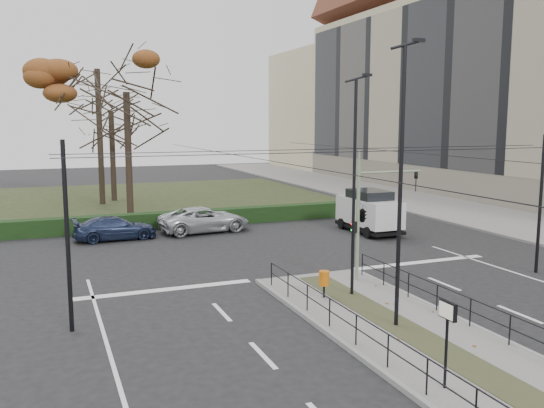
{
  "coord_description": "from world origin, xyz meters",
  "views": [
    {
      "loc": [
        -10.18,
        -16.43,
        6.52
      ],
      "look_at": [
        -0.29,
        8.36,
        2.7
      ],
      "focal_mm": 38.0,
      "sensor_mm": 36.0,
      "label": 1
    }
  ],
  "objects_px": {
    "info_panel": "(447,320)",
    "parked_car_third": "(115,228)",
    "traffic_light": "(364,213)",
    "rust_tree": "(97,69)",
    "white_van": "(369,210)",
    "bare_tree_center": "(111,119)",
    "litter_bin": "(324,279)",
    "parked_car_fourth": "(205,219)",
    "streetlamp_median_near": "(401,184)",
    "streetlamp_median_far": "(354,185)",
    "bare_tree_near": "(127,101)"
  },
  "relations": [
    {
      "from": "streetlamp_median_near",
      "to": "bare_tree_center",
      "type": "xyz_separation_m",
      "value": [
        -4.82,
        33.74,
        2.14
      ]
    },
    {
      "from": "parked_car_fourth",
      "to": "bare_tree_center",
      "type": "height_order",
      "value": "bare_tree_center"
    },
    {
      "from": "traffic_light",
      "to": "rust_tree",
      "type": "xyz_separation_m",
      "value": [
        -7.72,
        26.77,
        7.63
      ]
    },
    {
      "from": "streetlamp_median_near",
      "to": "bare_tree_near",
      "type": "relative_size",
      "value": 0.8
    },
    {
      "from": "info_panel",
      "to": "parked_car_third",
      "type": "xyz_separation_m",
      "value": [
        -5.21,
        21.83,
        -1.18
      ]
    },
    {
      "from": "parked_car_fourth",
      "to": "litter_bin",
      "type": "bearing_deg",
      "value": 176.19
    },
    {
      "from": "parked_car_third",
      "to": "parked_car_fourth",
      "type": "distance_m",
      "value": 5.27
    },
    {
      "from": "traffic_light",
      "to": "bare_tree_center",
      "type": "relative_size",
      "value": 0.49
    },
    {
      "from": "bare_tree_near",
      "to": "streetlamp_median_far",
      "type": "bearing_deg",
      "value": -75.63
    },
    {
      "from": "info_panel",
      "to": "parked_car_third",
      "type": "distance_m",
      "value": 22.48
    },
    {
      "from": "white_van",
      "to": "bare_tree_near",
      "type": "distance_m",
      "value": 17.04
    },
    {
      "from": "white_van",
      "to": "bare_tree_near",
      "type": "relative_size",
      "value": 0.43
    },
    {
      "from": "traffic_light",
      "to": "white_van",
      "type": "distance_m",
      "value": 11.08
    },
    {
      "from": "bare_tree_near",
      "to": "rust_tree",
      "type": "bearing_deg",
      "value": 97.29
    },
    {
      "from": "info_panel",
      "to": "litter_bin",
      "type": "bearing_deg",
      "value": 85.67
    },
    {
      "from": "litter_bin",
      "to": "streetlamp_median_near",
      "type": "distance_m",
      "value": 5.2
    },
    {
      "from": "traffic_light",
      "to": "rust_tree",
      "type": "height_order",
      "value": "rust_tree"
    },
    {
      "from": "info_panel",
      "to": "rust_tree",
      "type": "relative_size",
      "value": 0.16
    },
    {
      "from": "info_panel",
      "to": "traffic_light",
      "type": "bearing_deg",
      "value": 70.97
    },
    {
      "from": "bare_tree_center",
      "to": "bare_tree_near",
      "type": "relative_size",
      "value": 0.86
    },
    {
      "from": "white_van",
      "to": "bare_tree_center",
      "type": "xyz_separation_m",
      "value": [
        -12.5,
        19.37,
        5.46
      ]
    },
    {
      "from": "parked_car_third",
      "to": "bare_tree_center",
      "type": "relative_size",
      "value": 0.47
    },
    {
      "from": "parked_car_fourth",
      "to": "white_van",
      "type": "bearing_deg",
      "value": -118.48
    },
    {
      "from": "rust_tree",
      "to": "streetlamp_median_far",
      "type": "bearing_deg",
      "value": -77.6
    },
    {
      "from": "litter_bin",
      "to": "parked_car_fourth",
      "type": "distance_m",
      "value": 14.68
    },
    {
      "from": "litter_bin",
      "to": "bare_tree_center",
      "type": "xyz_separation_m",
      "value": [
        -4.0,
        30.28,
        5.93
      ]
    },
    {
      "from": "bare_tree_center",
      "to": "litter_bin",
      "type": "bearing_deg",
      "value": -82.48
    },
    {
      "from": "traffic_light",
      "to": "info_panel",
      "type": "distance_m",
      "value": 9.82
    },
    {
      "from": "streetlamp_median_near",
      "to": "streetlamp_median_far",
      "type": "xyz_separation_m",
      "value": [
        0.33,
        3.4,
        -0.39
      ]
    },
    {
      "from": "info_panel",
      "to": "streetlamp_median_far",
      "type": "relative_size",
      "value": 0.27
    },
    {
      "from": "info_panel",
      "to": "bare_tree_near",
      "type": "distance_m",
      "value": 28.79
    },
    {
      "from": "rust_tree",
      "to": "bare_tree_near",
      "type": "bearing_deg",
      "value": -82.71
    },
    {
      "from": "streetlamp_median_far",
      "to": "parked_car_fourth",
      "type": "bearing_deg",
      "value": 96.55
    },
    {
      "from": "parked_car_third",
      "to": "bare_tree_near",
      "type": "xyz_separation_m",
      "value": [
        1.71,
        6.11,
        7.17
      ]
    },
    {
      "from": "litter_bin",
      "to": "parked_car_fourth",
      "type": "xyz_separation_m",
      "value": [
        -0.54,
        14.67,
        -0.1
      ]
    },
    {
      "from": "streetlamp_median_far",
      "to": "rust_tree",
      "type": "height_order",
      "value": "rust_tree"
    },
    {
      "from": "parked_car_fourth",
      "to": "rust_tree",
      "type": "relative_size",
      "value": 0.39
    },
    {
      "from": "litter_bin",
      "to": "info_panel",
      "type": "bearing_deg",
      "value": -94.33
    },
    {
      "from": "info_panel",
      "to": "streetlamp_median_far",
      "type": "bearing_deg",
      "value": 77.05
    },
    {
      "from": "litter_bin",
      "to": "parked_car_third",
      "type": "relative_size",
      "value": 0.22
    },
    {
      "from": "rust_tree",
      "to": "bare_tree_near",
      "type": "xyz_separation_m",
      "value": [
        1.03,
        -8.05,
        -2.69
      ]
    },
    {
      "from": "parked_car_fourth",
      "to": "white_van",
      "type": "xyz_separation_m",
      "value": [
        9.04,
        -3.76,
        0.57
      ]
    },
    {
      "from": "parked_car_fourth",
      "to": "parked_car_third",
      "type": "bearing_deg",
      "value": 88.51
    },
    {
      "from": "parked_car_fourth",
      "to": "bare_tree_center",
      "type": "xyz_separation_m",
      "value": [
        -3.46,
        15.61,
        6.03
      ]
    },
    {
      "from": "litter_bin",
      "to": "streetlamp_median_far",
      "type": "bearing_deg",
      "value": -2.76
    },
    {
      "from": "bare_tree_center",
      "to": "parked_car_third",
      "type": "bearing_deg",
      "value": -96.37
    },
    {
      "from": "streetlamp_median_far",
      "to": "info_panel",
      "type": "bearing_deg",
      "value": -102.95
    },
    {
      "from": "white_van",
      "to": "rust_tree",
      "type": "relative_size",
      "value": 0.35
    },
    {
      "from": "white_van",
      "to": "parked_car_fourth",
      "type": "bearing_deg",
      "value": 157.42
    },
    {
      "from": "parked_car_third",
      "to": "streetlamp_median_near",
      "type": "bearing_deg",
      "value": -162.54
    }
  ]
}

